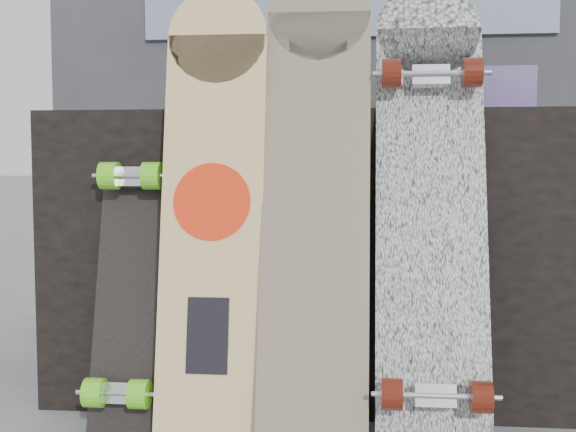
# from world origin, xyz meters

# --- Properties ---
(vendor_table) EXTENTS (1.60, 0.60, 0.80)m
(vendor_table) POSITION_xyz_m (0.00, 0.50, 0.40)
(vendor_table) COLOR black
(vendor_table) RESTS_ON ground
(booth) EXTENTS (2.40, 0.22, 2.20)m
(booth) POSITION_xyz_m (0.00, 1.35, 1.10)
(booth) COLOR #37363C
(booth) RESTS_ON ground
(merch_box_purple) EXTENTS (0.18, 0.12, 0.10)m
(merch_box_purple) POSITION_xyz_m (-0.31, 0.62, 0.85)
(merch_box_purple) COLOR #3D3164
(merch_box_purple) RESTS_ON vendor_table
(merch_box_small) EXTENTS (0.14, 0.14, 0.12)m
(merch_box_small) POSITION_xyz_m (0.45, 0.43, 0.86)
(merch_box_small) COLOR #3D3164
(merch_box_small) RESTS_ON vendor_table
(merch_box_flat) EXTENTS (0.22, 0.10, 0.06)m
(merch_box_flat) POSITION_xyz_m (0.11, 0.69, 0.83)
(merch_box_flat) COLOR #D1B78C
(merch_box_flat) RESTS_ON vendor_table
(longboard_geisha) EXTENTS (0.25, 0.23, 1.11)m
(longboard_geisha) POSITION_xyz_m (-0.30, 0.11, 0.58)
(longboard_geisha) COLOR beige
(longboard_geisha) RESTS_ON ground
(longboard_celtic) EXTENTS (0.26, 0.32, 1.17)m
(longboard_celtic) POSITION_xyz_m (-0.05, 0.12, 0.62)
(longboard_celtic) COLOR tan
(longboard_celtic) RESTS_ON ground
(longboard_cascadia) EXTENTS (0.26, 0.40, 1.13)m
(longboard_cascadia) POSITION_xyz_m (0.23, 0.13, 0.59)
(longboard_cascadia) COLOR white
(longboard_cascadia) RESTS_ON ground
(skateboard_dark) EXTENTS (0.18, 0.28, 0.81)m
(skateboard_dark) POSITION_xyz_m (-0.52, 0.13, 0.41)
(skateboard_dark) COLOR black
(skateboard_dark) RESTS_ON ground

